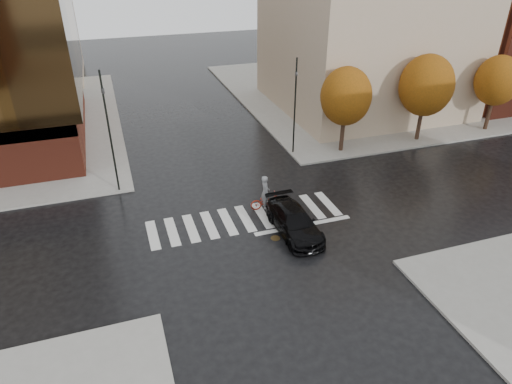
# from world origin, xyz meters

# --- Properties ---
(ground) EXTENTS (120.00, 120.00, 0.00)m
(ground) POSITION_xyz_m (0.00, 0.00, 0.00)
(ground) COLOR black
(ground) RESTS_ON ground
(sidewalk_ne) EXTENTS (30.00, 30.00, 0.15)m
(sidewalk_ne) POSITION_xyz_m (21.00, 21.00, 0.07)
(sidewalk_ne) COLOR gray
(sidewalk_ne) RESTS_ON ground
(crosswalk) EXTENTS (12.00, 3.00, 0.01)m
(crosswalk) POSITION_xyz_m (0.00, 0.50, 0.01)
(crosswalk) COLOR silver
(crosswalk) RESTS_ON ground
(building_ne_tan) EXTENTS (16.00, 16.00, 18.00)m
(building_ne_tan) POSITION_xyz_m (17.00, 17.00, 9.15)
(building_ne_tan) COLOR tan
(building_ne_tan) RESTS_ON sidewalk_ne
(building_ne_brick) EXTENTS (14.00, 14.00, 14.00)m
(building_ne_brick) POSITION_xyz_m (33.00, 16.00, 7.15)
(building_ne_brick) COLOR #5F2316
(building_ne_brick) RESTS_ON sidewalk_ne
(tree_ne_a) EXTENTS (3.80, 3.80, 6.50)m
(tree_ne_a) POSITION_xyz_m (10.00, 7.40, 4.46)
(tree_ne_a) COLOR #321C16
(tree_ne_a) RESTS_ON sidewalk_ne
(tree_ne_b) EXTENTS (4.20, 4.20, 6.89)m
(tree_ne_b) POSITION_xyz_m (17.00, 7.40, 4.62)
(tree_ne_b) COLOR #321C16
(tree_ne_b) RESTS_ON sidewalk_ne
(tree_ne_c) EXTENTS (3.60, 3.60, 6.31)m
(tree_ne_c) POSITION_xyz_m (24.00, 7.40, 4.37)
(tree_ne_c) COLOR #321C16
(tree_ne_c) RESTS_ON sidewalk_ne
(sedan) EXTENTS (2.14, 5.04, 1.45)m
(sedan) POSITION_xyz_m (2.20, -1.80, 0.72)
(sedan) COLOR black
(sedan) RESTS_ON ground
(cyclist) EXTENTS (2.09, 0.97, 2.29)m
(cyclist) POSITION_xyz_m (1.56, 1.15, 0.78)
(cyclist) COLOR maroon
(cyclist) RESTS_ON ground
(traffic_light_nw) EXTENTS (0.23, 0.20, 7.93)m
(traffic_light_nw) POSITION_xyz_m (-6.94, 6.30, 4.74)
(traffic_light_nw) COLOR black
(traffic_light_nw) RESTS_ON sidewalk_nw
(traffic_light_ne) EXTENTS (0.17, 0.20, 7.22)m
(traffic_light_ne) POSITION_xyz_m (6.30, 8.24, 4.26)
(traffic_light_ne) COLOR black
(traffic_light_ne) RESTS_ON sidewalk_ne
(fire_hydrant) EXTENTS (0.26, 0.26, 0.73)m
(fire_hydrant) POSITION_xyz_m (-9.43, 10.00, 0.55)
(fire_hydrant) COLOR #C6960B
(fire_hydrant) RESTS_ON sidewalk_nw
(manhole) EXTENTS (0.65, 0.65, 0.01)m
(manhole) POSITION_xyz_m (1.00, -2.00, 0.01)
(manhole) COLOR #463519
(manhole) RESTS_ON ground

